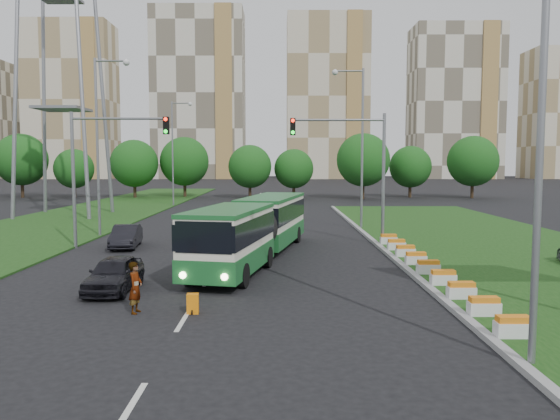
{
  "coord_description": "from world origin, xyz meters",
  "views": [
    {
      "loc": [
        0.1,
        -23.03,
        5.06
      ],
      "look_at": [
        0.13,
        5.13,
        2.6
      ],
      "focal_mm": 35.0,
      "sensor_mm": 36.0,
      "label": 1
    }
  ],
  "objects_px": {
    "pedestrian": "(135,288)",
    "traffic_mast_left": "(100,157)",
    "traffic_mast_median": "(357,158)",
    "car_left_far": "(126,236)",
    "shopping_trolley": "(193,304)",
    "articulated_bus": "(253,228)",
    "car_left_near": "(114,274)"
  },
  "relations": [
    {
      "from": "car_left_near",
      "to": "car_left_far",
      "type": "distance_m",
      "value": 11.3
    },
    {
      "from": "articulated_bus",
      "to": "car_left_near",
      "type": "xyz_separation_m",
      "value": [
        -5.12,
        -7.24,
        -0.95
      ]
    },
    {
      "from": "pedestrian",
      "to": "traffic_mast_left",
      "type": "bearing_deg",
      "value": 28.89
    },
    {
      "from": "traffic_mast_left",
      "to": "car_left_far",
      "type": "distance_m",
      "value": 4.87
    },
    {
      "from": "articulated_bus",
      "to": "car_left_far",
      "type": "height_order",
      "value": "articulated_bus"
    },
    {
      "from": "traffic_mast_left",
      "to": "shopping_trolley",
      "type": "height_order",
      "value": "traffic_mast_left"
    },
    {
      "from": "car_left_far",
      "to": "traffic_mast_left",
      "type": "bearing_deg",
      "value": 179.66
    },
    {
      "from": "car_left_far",
      "to": "shopping_trolley",
      "type": "xyz_separation_m",
      "value": [
        6.22,
        -14.21,
        -0.34
      ]
    },
    {
      "from": "articulated_bus",
      "to": "pedestrian",
      "type": "distance_m",
      "value": 11.0
    },
    {
      "from": "traffic_mast_median",
      "to": "articulated_bus",
      "type": "height_order",
      "value": "traffic_mast_median"
    },
    {
      "from": "traffic_mast_median",
      "to": "car_left_near",
      "type": "height_order",
      "value": "traffic_mast_median"
    },
    {
      "from": "shopping_trolley",
      "to": "traffic_mast_median",
      "type": "bearing_deg",
      "value": 58.44
    },
    {
      "from": "traffic_mast_median",
      "to": "traffic_mast_left",
      "type": "xyz_separation_m",
      "value": [
        -15.16,
        -1.0,
        0.0
      ]
    },
    {
      "from": "traffic_mast_left",
      "to": "car_left_near",
      "type": "bearing_deg",
      "value": -69.96
    },
    {
      "from": "traffic_mast_left",
      "to": "car_left_far",
      "type": "xyz_separation_m",
      "value": [
        1.34,
        0.14,
        -4.68
      ]
    },
    {
      "from": "traffic_mast_median",
      "to": "pedestrian",
      "type": "height_order",
      "value": "traffic_mast_median"
    },
    {
      "from": "car_left_far",
      "to": "pedestrian",
      "type": "distance_m",
      "value": 14.81
    },
    {
      "from": "traffic_mast_left",
      "to": "pedestrian",
      "type": "relative_size",
      "value": 4.57
    },
    {
      "from": "car_left_far",
      "to": "car_left_near",
      "type": "bearing_deg",
      "value": -83.09
    },
    {
      "from": "articulated_bus",
      "to": "car_left_far",
      "type": "distance_m",
      "value": 8.66
    },
    {
      "from": "traffic_mast_median",
      "to": "car_left_far",
      "type": "xyz_separation_m",
      "value": [
        -13.82,
        -0.86,
        -4.68
      ]
    },
    {
      "from": "car_left_far",
      "to": "pedestrian",
      "type": "xyz_separation_m",
      "value": [
        4.3,
        -14.17,
        0.2
      ]
    },
    {
      "from": "articulated_bus",
      "to": "car_left_far",
      "type": "bearing_deg",
      "value": 165.82
    },
    {
      "from": "traffic_mast_left",
      "to": "pedestrian",
      "type": "distance_m",
      "value": 15.76
    },
    {
      "from": "traffic_mast_median",
      "to": "shopping_trolley",
      "type": "relative_size",
      "value": 12.0
    },
    {
      "from": "traffic_mast_median",
      "to": "pedestrian",
      "type": "bearing_deg",
      "value": -122.36
    },
    {
      "from": "pedestrian",
      "to": "shopping_trolley",
      "type": "distance_m",
      "value": 2.0
    },
    {
      "from": "car_left_near",
      "to": "pedestrian",
      "type": "xyz_separation_m",
      "value": [
        1.68,
        -3.18,
        0.18
      ]
    },
    {
      "from": "traffic_mast_left",
      "to": "shopping_trolley",
      "type": "distance_m",
      "value": 16.74
    },
    {
      "from": "shopping_trolley",
      "to": "articulated_bus",
      "type": "bearing_deg",
      "value": 76.94
    },
    {
      "from": "car_left_near",
      "to": "shopping_trolley",
      "type": "height_order",
      "value": "car_left_near"
    },
    {
      "from": "articulated_bus",
      "to": "traffic_mast_median",
      "type": "bearing_deg",
      "value": 48.82
    }
  ]
}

